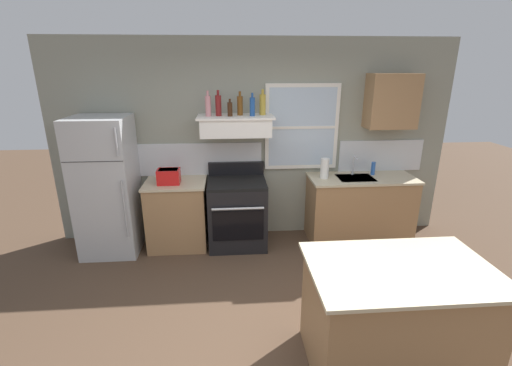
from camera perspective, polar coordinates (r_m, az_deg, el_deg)
ground_plane at (r=3.49m, az=2.59°, el=-24.07°), size 16.00×16.00×0.00m
back_wall at (r=4.89m, az=0.00°, el=6.67°), size 5.40×0.11×2.70m
refrigerator at (r=4.88m, az=-22.84°, el=-0.57°), size 0.70×0.72×1.77m
counter_left_of_stove at (r=4.89m, az=-12.48°, el=-4.85°), size 0.79×0.63×0.91m
toaster at (r=4.64m, az=-13.84°, el=1.07°), size 0.30×0.20×0.19m
stove_range at (r=4.80m, az=-3.01°, el=-4.74°), size 0.76×0.69×1.09m
range_hood_shelf at (r=4.56m, az=-3.30°, el=9.24°), size 0.96×0.52×0.24m
bottle_rose_pink at (r=4.52m, az=-7.71°, el=12.23°), size 0.07×0.07×0.31m
bottle_red_label_wine at (r=4.53m, az=-6.07°, el=12.34°), size 0.07×0.07×0.31m
bottle_brown_stout at (r=4.49m, az=-4.21°, el=11.79°), size 0.06×0.06×0.21m
bottle_amber_wine at (r=4.57m, az=-2.59°, el=12.37°), size 0.07×0.07×0.29m
bottle_blue_liqueur at (r=4.50m, az=-0.59°, el=12.22°), size 0.07×0.07×0.28m
bottle_champagne_gold_foil at (r=4.60m, az=1.07°, el=12.55°), size 0.08×0.08×0.32m
counter_right_with_sink at (r=5.16m, az=16.26°, el=-3.88°), size 1.43×0.63×0.91m
sink_faucet at (r=5.01m, az=15.45°, el=3.13°), size 0.03×0.17×0.28m
paper_towel_roll at (r=4.80m, az=10.97°, el=2.32°), size 0.11×0.11×0.27m
dish_soap_bottle at (r=5.14m, az=18.30°, el=2.25°), size 0.06×0.06×0.18m
kitchen_island at (r=3.20m, az=21.35°, el=-19.39°), size 1.40×0.90×0.91m
upper_cabinet_right at (r=5.08m, az=20.98°, el=12.17°), size 0.64×0.32×0.70m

